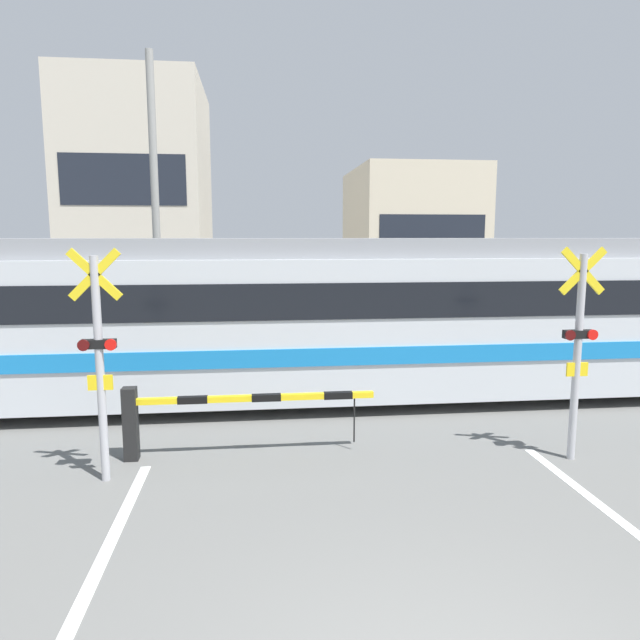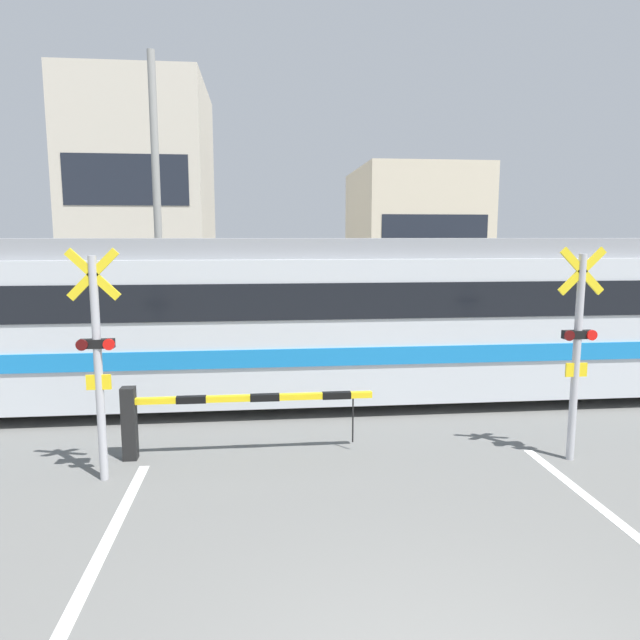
% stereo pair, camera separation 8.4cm
% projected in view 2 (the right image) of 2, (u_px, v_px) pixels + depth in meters
% --- Properties ---
extents(rail_track_near, '(50.00, 0.10, 0.08)m').
position_uv_depth(rail_track_near, '(324.00, 405.00, 10.98)').
color(rail_track_near, '#5B564C').
rests_on(rail_track_near, ground_plane).
extents(rail_track_far, '(50.00, 0.10, 0.08)m').
position_uv_depth(rail_track_far, '(316.00, 386.00, 12.39)').
color(rail_track_far, '#5B564C').
rests_on(rail_track_far, ground_plane).
extents(commuter_train, '(19.86, 3.02, 3.22)m').
position_uv_depth(commuter_train, '(359.00, 313.00, 11.52)').
color(commuter_train, silver).
rests_on(commuter_train, ground_plane).
extents(crossing_barrier_near, '(3.70, 0.20, 1.09)m').
position_uv_depth(crossing_barrier_near, '(194.00, 411.00, 8.41)').
color(crossing_barrier_near, black).
rests_on(crossing_barrier_near, ground_plane).
extents(crossing_barrier_far, '(3.70, 0.20, 1.09)m').
position_uv_depth(crossing_barrier_far, '(390.00, 334.00, 14.96)').
color(crossing_barrier_far, black).
rests_on(crossing_barrier_far, ground_plane).
extents(crossing_signal_left, '(0.68, 0.15, 3.11)m').
position_uv_depth(crossing_signal_left, '(98.00, 355.00, 7.47)').
color(crossing_signal_left, '#B2B2B7').
rests_on(crossing_signal_left, ground_plane).
extents(crossing_signal_right, '(0.68, 0.15, 3.11)m').
position_uv_depth(crossing_signal_right, '(577.00, 345.00, 8.16)').
color(crossing_signal_right, '#B2B2B7').
rests_on(crossing_signal_right, ground_plane).
extents(pedestrian, '(0.38, 0.23, 1.77)m').
position_uv_depth(pedestrian, '(289.00, 312.00, 16.98)').
color(pedestrian, '#33384C').
rests_on(pedestrian, ground_plane).
extents(building_left_of_street, '(5.77, 7.26, 9.95)m').
position_uv_depth(building_left_of_street, '(145.00, 199.00, 26.03)').
color(building_left_of_street, beige).
rests_on(building_left_of_street, ground_plane).
extents(building_right_of_street, '(5.45, 7.26, 6.43)m').
position_uv_depth(building_right_of_street, '(412.00, 237.00, 27.60)').
color(building_right_of_street, beige).
rests_on(building_right_of_street, ground_plane).
extents(utility_pole_streetside, '(0.22, 0.22, 8.35)m').
position_uv_depth(utility_pole_streetside, '(157.00, 204.00, 16.26)').
color(utility_pole_streetside, gray).
rests_on(utility_pole_streetside, ground_plane).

